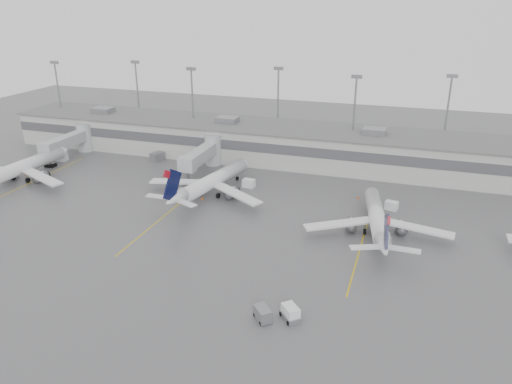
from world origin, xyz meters
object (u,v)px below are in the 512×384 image
(jet_far_left, at_px, (20,168))
(baggage_tug, at_px, (291,314))
(jet_mid_left, at_px, (211,182))
(jet_mid_right, at_px, (377,219))

(jet_far_left, bearing_deg, baggage_tug, -21.05)
(jet_far_left, height_order, jet_mid_left, jet_far_left)
(jet_mid_left, distance_m, baggage_tug, 42.63)
(jet_far_left, relative_size, jet_mid_left, 1.03)
(jet_mid_right, relative_size, baggage_tug, 8.29)
(jet_far_left, bearing_deg, jet_mid_right, 1.07)
(jet_far_left, height_order, baggage_tug, jet_far_left)
(jet_far_left, distance_m, jet_mid_right, 74.34)
(jet_far_left, relative_size, baggage_tug, 8.99)
(jet_mid_left, height_order, jet_mid_right, jet_mid_left)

